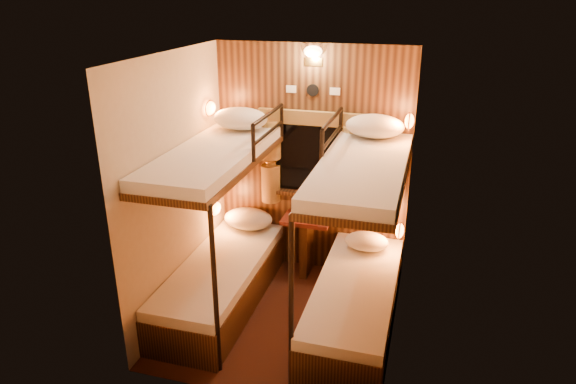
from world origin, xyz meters
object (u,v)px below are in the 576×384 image
(bunk_right, at_px, (357,271))
(table, at_px, (307,238))
(bunk_left, at_px, (220,252))
(bottle_left, at_px, (309,208))
(bottle_right, at_px, (306,212))

(bunk_right, xyz_separation_m, table, (-0.65, 0.78, -0.14))
(bunk_left, relative_size, bunk_right, 1.00)
(table, relative_size, bottle_left, 2.48)
(bunk_left, xyz_separation_m, bunk_right, (1.30, 0.00, 0.00))
(bottle_left, bearing_deg, bunk_right, -51.25)
(bunk_right, relative_size, bottle_left, 7.19)
(bunk_right, height_order, bottle_left, bunk_right)
(bunk_right, relative_size, bottle_right, 8.51)
(bunk_left, distance_m, bunk_right, 1.30)
(bottle_left, distance_m, bottle_right, 0.06)
(bunk_right, distance_m, table, 1.02)
(bottle_left, bearing_deg, table, 167.02)
(bunk_left, bearing_deg, bunk_right, 0.00)
(bunk_left, bearing_deg, bottle_left, 49.01)
(bunk_left, xyz_separation_m, bottle_left, (0.67, 0.78, 0.21))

